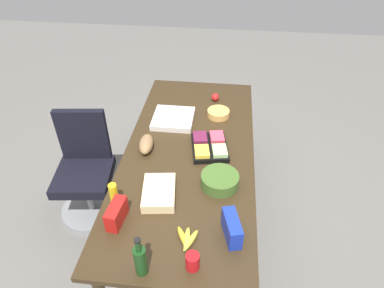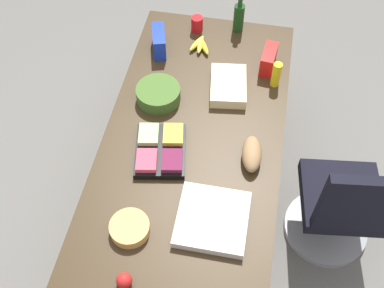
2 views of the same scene
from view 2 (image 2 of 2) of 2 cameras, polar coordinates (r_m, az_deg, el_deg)
ground_plane at (r=3.36m, az=-0.19°, el=-8.50°), size 10.00×10.00×0.00m
conference_table at (r=2.75m, az=-0.23°, el=-1.65°), size 2.35×1.04×0.78m
office_chair at (r=3.07m, az=17.39°, el=-7.59°), size 0.56×0.56×1.00m
apple_red at (r=2.32m, az=-8.20°, el=-16.02°), size 0.08×0.08×0.08m
salad_bowl at (r=2.91m, az=-4.09°, el=6.04°), size 0.33×0.33×0.09m
pizza_box at (r=2.44m, az=2.47°, el=-9.06°), size 0.36×0.36×0.05m
sheet_cake at (r=2.97m, az=4.40°, el=7.03°), size 0.35×0.26×0.07m
fruit_platter at (r=2.66m, az=-3.84°, el=-0.69°), size 0.40×0.34×0.07m
chip_bag_red at (r=3.12m, az=9.23°, el=10.06°), size 0.21×0.10×0.14m
wine_bottle at (r=3.34m, az=5.68°, el=15.05°), size 0.09×0.09×0.29m
mustard_bottle at (r=3.00m, az=10.14°, el=8.26°), size 0.07×0.07×0.17m
bread_loaf at (r=2.64m, az=7.23°, el=-1.20°), size 0.25×0.13×0.10m
chip_bowl at (r=2.43m, az=-7.53°, el=-10.04°), size 0.25×0.25×0.06m
banana_bunch at (r=3.25m, az=1.02°, el=11.91°), size 0.19×0.16×0.04m
chip_bag_blue at (r=3.20m, az=-4.00°, el=12.28°), size 0.23×0.14×0.15m
red_solo_cup at (r=3.36m, az=0.61°, el=14.30°), size 0.10×0.10×0.11m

